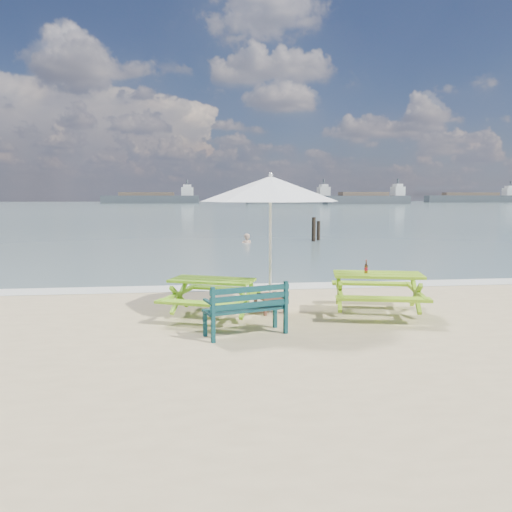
{
  "coord_description": "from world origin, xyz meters",
  "views": [
    {
      "loc": [
        -1.41,
        -7.85,
        2.35
      ],
      "look_at": [
        -0.12,
        3.0,
        1.0
      ],
      "focal_mm": 35.0,
      "sensor_mm": 36.0,
      "label": 1
    }
  ],
  "objects": [
    {
      "name": "foam_strip",
      "position": [
        0.0,
        4.6,
        0.01
      ],
      "size": [
        22.0,
        0.9,
        0.01
      ],
      "primitive_type": "cube",
      "color": "silver",
      "rests_on": "ground"
    },
    {
      "name": "side_table",
      "position": [
        0.03,
        1.86,
        0.19
      ],
      "size": [
        0.69,
        0.69,
        0.36
      ],
      "color": "brown",
      "rests_on": "ground"
    },
    {
      "name": "picnic_table_right",
      "position": [
        2.11,
        1.46,
        0.39
      ],
      "size": [
        2.08,
        2.23,
        0.81
      ],
      "color": "#80B21B",
      "rests_on": "ground"
    },
    {
      "name": "park_bench",
      "position": [
        -0.62,
        0.29,
        0.27
      ],
      "size": [
        1.47,
        0.87,
        0.86
      ],
      "color": "#0D363A",
      "rests_on": "ground"
    },
    {
      "name": "sea",
      "position": [
        0.0,
        85.0,
        0.0
      ],
      "size": [
        300.0,
        300.0,
        0.0
      ],
      "primitive_type": "plane",
      "color": "slate",
      "rests_on": "ground"
    },
    {
      "name": "cargo_ships",
      "position": [
        49.39,
        121.04,
        1.18
      ],
      "size": [
        151.96,
        30.17,
        4.4
      ],
      "color": "#3D4348",
      "rests_on": "ground"
    },
    {
      "name": "patio_umbrella",
      "position": [
        0.03,
        1.86,
        2.46
      ],
      "size": [
        3.46,
        3.46,
        2.71
      ],
      "color": "silver",
      "rests_on": "ground"
    },
    {
      "name": "beer_bottle",
      "position": [
        1.88,
        1.51,
        0.9
      ],
      "size": [
        0.07,
        0.07,
        0.26
      ],
      "color": "brown",
      "rests_on": "picnic_table_right"
    },
    {
      "name": "swimmer",
      "position": [
        1.01,
        16.49,
        -0.39
      ],
      "size": [
        0.71,
        0.57,
        1.68
      ],
      "color": "tan",
      "rests_on": "ground"
    },
    {
      "name": "mooring_pilings",
      "position": [
        4.6,
        16.94,
        0.47
      ],
      "size": [
        0.59,
        0.79,
        1.42
      ],
      "color": "black",
      "rests_on": "ground"
    },
    {
      "name": "picnic_table_left",
      "position": [
        -1.14,
        1.56,
        0.36
      ],
      "size": [
        2.12,
        2.21,
        0.75
      ],
      "color": "#75B71B",
      "rests_on": "ground"
    }
  ]
}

